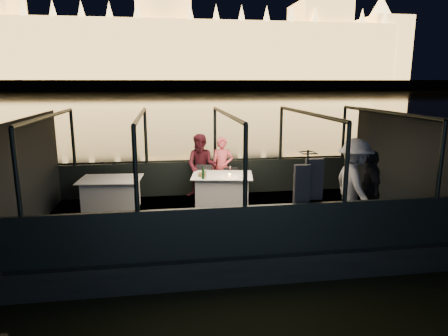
{
  "coord_description": "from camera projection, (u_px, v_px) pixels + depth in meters",
  "views": [
    {
      "loc": [
        -1.33,
        -8.39,
        3.48
      ],
      "look_at": [
        0.0,
        0.4,
        1.55
      ],
      "focal_mm": 32.0,
      "sensor_mm": 36.0,
      "label": 1
    }
  ],
  "objects": [
    {
      "name": "cabin_roof_glass",
      "position": [
        227.0,
        114.0,
        8.44
      ],
      "size": [
        8.0,
        4.0,
        0.02
      ],
      "primitive_type": null,
      "color": "#99B2B2",
      "rests_on": "boat_deck"
    },
    {
      "name": "cabin_glass_starboard",
      "position": [
        245.0,
        166.0,
        6.66
      ],
      "size": [
        8.0,
        0.02,
        1.4
      ],
      "primitive_type": null,
      "color": "#99B2B2",
      "rests_on": "gunwale_starboard"
    },
    {
      "name": "passenger_stripe",
      "position": [
        354.0,
        191.0,
        7.96
      ],
      "size": [
        0.72,
        1.25,
        1.9
      ],
      "primitive_type": "imported",
      "rotation": [
        0.0,
        0.0,
        1.55
      ],
      "color": "white",
      "rests_on": "boat_deck"
    },
    {
      "name": "chair_port_right",
      "position": [
        231.0,
        182.0,
        10.21
      ],
      "size": [
        0.39,
        0.39,
        0.79
      ],
      "primitive_type": "cube",
      "rotation": [
        0.0,
        0.0,
        -0.06
      ],
      "color": "black",
      "rests_on": "boat_deck"
    },
    {
      "name": "bread_basket",
      "position": [
        202.0,
        175.0,
        9.52
      ],
      "size": [
        0.21,
        0.21,
        0.08
      ],
      "primitive_type": "cylinder",
      "rotation": [
        0.0,
        0.0,
        -0.03
      ],
      "color": "brown",
      "rests_on": "dining_table_central"
    },
    {
      "name": "gunwale_port",
      "position": [
        215.0,
        177.0,
        10.77
      ],
      "size": [
        8.0,
        0.08,
        0.9
      ],
      "primitive_type": "cube",
      "color": "black",
      "rests_on": "boat_deck"
    },
    {
      "name": "river_water",
      "position": [
        169.0,
        98.0,
        86.34
      ],
      "size": [
        500.0,
        500.0,
        0.0
      ],
      "primitive_type": "plane",
      "color": "black",
      "rests_on": "ground"
    },
    {
      "name": "end_wall_fore",
      "position": [
        33.0,
        174.0,
        8.1
      ],
      "size": [
        0.02,
        4.0,
        2.3
      ],
      "primitive_type": null,
      "color": "black",
      "rests_on": "boat_deck"
    },
    {
      "name": "boat_hull",
      "position": [
        227.0,
        238.0,
        9.04
      ],
      "size": [
        8.6,
        4.4,
        1.0
      ],
      "primitive_type": "cube",
      "color": "black",
      "rests_on": "river_water"
    },
    {
      "name": "chair_port_left",
      "position": [
        205.0,
        183.0,
        10.12
      ],
      "size": [
        0.53,
        0.53,
        0.89
      ],
      "primitive_type": "cube",
      "rotation": [
        0.0,
        0.0,
        -0.34
      ],
      "color": "black",
      "rests_on": "boat_deck"
    },
    {
      "name": "boat_deck",
      "position": [
        227.0,
        218.0,
        8.94
      ],
      "size": [
        8.0,
        4.0,
        0.04
      ],
      "primitive_type": "cube",
      "color": "black",
      "rests_on": "boat_hull"
    },
    {
      "name": "wine_bottle",
      "position": [
        203.0,
        173.0,
        9.23
      ],
      "size": [
        0.07,
        0.07,
        0.3
      ],
      "primitive_type": "cylinder",
      "rotation": [
        0.0,
        0.0,
        0.06
      ],
      "color": "#133414",
      "rests_on": "dining_table_central"
    },
    {
      "name": "coat_stand",
      "position": [
        306.0,
        199.0,
        7.22
      ],
      "size": [
        0.56,
        0.48,
        1.8
      ],
      "primitive_type": null,
      "rotation": [
        0.0,
        0.0,
        -0.18
      ],
      "color": "black",
      "rests_on": "boat_deck"
    },
    {
      "name": "person_woman_coral",
      "position": [
        222.0,
        169.0,
        10.38
      ],
      "size": [
        0.65,
        0.51,
        1.59
      ],
      "primitive_type": "imported",
      "rotation": [
        0.0,
        0.0,
        -0.25
      ],
      "color": "#E3525C",
      "rests_on": "boat_deck"
    },
    {
      "name": "gunwale_starboard",
      "position": [
        245.0,
        231.0,
        6.9
      ],
      "size": [
        8.0,
        0.08,
        0.9
      ],
      "primitive_type": "cube",
      "color": "black",
      "rests_on": "boat_deck"
    },
    {
      "name": "person_man_maroon",
      "position": [
        202.0,
        170.0,
        10.3
      ],
      "size": [
        0.97,
        0.87,
        1.67
      ],
      "primitive_type": "imported",
      "rotation": [
        0.0,
        0.0,
        -0.36
      ],
      "color": "#44131C",
      "rests_on": "boat_deck"
    },
    {
      "name": "plate_far",
      "position": [
        203.0,
        175.0,
        9.63
      ],
      "size": [
        0.25,
        0.25,
        0.02
      ],
      "primitive_type": "cylinder",
      "rotation": [
        0.0,
        0.0,
        -0.03
      ],
      "color": "white",
      "rests_on": "dining_table_central"
    },
    {
      "name": "amber_candle",
      "position": [
        230.0,
        175.0,
        9.46
      ],
      "size": [
        0.07,
        0.07,
        0.08
      ],
      "primitive_type": "cylinder",
      "rotation": [
        0.0,
        0.0,
        0.3
      ],
      "color": "#FF9B3F",
      "rests_on": "dining_table_central"
    },
    {
      "name": "plate_near",
      "position": [
        240.0,
        176.0,
        9.49
      ],
      "size": [
        0.29,
        0.29,
        0.02
      ],
      "primitive_type": "cylinder",
      "rotation": [
        0.0,
        0.0,
        -0.22
      ],
      "color": "white",
      "rests_on": "dining_table_central"
    },
    {
      "name": "passenger_dark",
      "position": [
        370.0,
        189.0,
        8.07
      ],
      "size": [
        0.61,
        1.04,
        1.65
      ],
      "primitive_type": "imported",
      "rotation": [
        0.0,
        0.0,
        4.49
      ],
      "color": "black",
      "rests_on": "boat_deck"
    },
    {
      "name": "parliament_building",
      "position": [
        164.0,
        21.0,
        171.96
      ],
      "size": [
        220.0,
        32.0,
        60.0
      ],
      "primitive_type": null,
      "color": "#F2D18C",
      "rests_on": "embankment"
    },
    {
      "name": "wine_glass_red",
      "position": [
        230.0,
        171.0,
        9.7
      ],
      "size": [
        0.09,
        0.09,
        0.2
      ],
      "primitive_type": null,
      "rotation": [
        0.0,
        0.0,
        -0.36
      ],
      "color": "silver",
      "rests_on": "dining_table_central"
    },
    {
      "name": "canopy_ribs",
      "position": [
        227.0,
        167.0,
        8.69
      ],
      "size": [
        8.0,
        4.0,
        2.3
      ],
      "primitive_type": null,
      "color": "black",
      "rests_on": "boat_deck"
    },
    {
      "name": "end_wall_aft",
      "position": [
        396.0,
        162.0,
        9.27
      ],
      "size": [
        0.02,
        4.0,
        2.3
      ],
      "primitive_type": null,
      "color": "black",
      "rests_on": "boat_deck"
    },
    {
      "name": "embankment",
      "position": [
        165.0,
        86.0,
        211.73
      ],
      "size": [
        400.0,
        140.0,
        6.0
      ],
      "primitive_type": "cube",
      "color": "#423D33",
      "rests_on": "ground"
    },
    {
      "name": "wine_glass_white",
      "position": [
        206.0,
        174.0,
        9.3
      ],
      "size": [
        0.08,
        0.08,
        0.21
      ],
      "primitive_type": null,
      "rotation": [
        0.0,
        0.0,
        0.15
      ],
      "color": "silver",
      "rests_on": "dining_table_central"
    },
    {
      "name": "cabin_glass_port",
      "position": [
        215.0,
        135.0,
        10.52
      ],
      "size": [
        8.0,
        0.02,
        1.4
      ],
      "primitive_type": null,
      "color": "#99B2B2",
      "rests_on": "gunwale_port"
    },
    {
      "name": "dining_table_central",
      "position": [
        222.0,
        190.0,
        9.75
      ],
      "size": [
        1.61,
        1.28,
        0.77
      ],
      "primitive_type": "cube",
      "rotation": [
        0.0,
        0.0,
        -0.17
      ],
      "color": "silver",
      "rests_on": "boat_deck"
    },
    {
      "name": "dining_table_aft",
      "position": [
        111.0,
        194.0,
        9.44
      ],
      "size": [
        1.51,
        1.15,
        0.75
      ],
      "primitive_type": "cube",
      "rotation": [
        0.0,
        0.0,
        -0.09
      ],
      "color": "silver",
      "rests_on": "boat_deck"
    }
  ]
}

